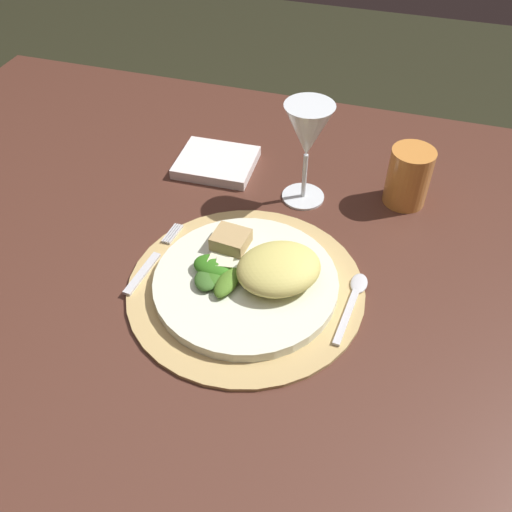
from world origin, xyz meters
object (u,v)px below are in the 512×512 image
Objects in this scene: wine_glass at (308,134)px; amber_tumbler at (409,177)px; spoon at (354,296)px; dinner_plate at (246,282)px; fork at (151,262)px; napkin at (216,162)px; dining_table at (223,291)px.

wine_glass is 0.19m from amber_tumbler.
amber_tumbler reaches higher than spoon.
dinner_plate is 0.34m from amber_tumbler.
amber_tumbler is at bearing 80.34° from spoon.
dinner_plate is 0.26m from wine_glass.
spoon is (0.30, 0.02, 0.00)m from fork.
fork is 0.89× the size of wine_glass.
napkin is at bearing 140.09° from spoon.
spoon is at bearing -59.07° from wine_glass.
napkin is at bearing 166.41° from wine_glass.
amber_tumbler is at bearing 54.46° from dinner_plate.
amber_tumbler is (0.34, 0.00, 0.04)m from napkin.
fork is 0.27m from napkin.
napkin is at bearing 88.70° from fork.
fork is 1.57× the size of amber_tumbler.
dining_table is 0.29m from wine_glass.
spoon reaches higher than fork.
dinner_plate reaches higher than spoon.
wine_glass reaches higher than amber_tumbler.
dining_table is 0.36m from amber_tumbler.
amber_tumbler is at bearing 38.01° from fork.
napkin is (0.01, 0.27, 0.00)m from fork.
wine_glass is (-0.12, 0.21, 0.12)m from spoon.
napkin is (-0.14, 0.27, -0.00)m from dinner_plate.
fork is at bearing -175.99° from spoon.
dinner_plate is at bearing -97.17° from wine_glass.
spoon is at bearing -99.66° from amber_tumbler.
wine_glass is 1.76× the size of amber_tumbler.
dinner_plate reaches higher than fork.
amber_tumbler reaches higher than dinner_plate.
fork is at bearing -141.99° from amber_tumbler.
dinner_plate is 0.31m from napkin.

